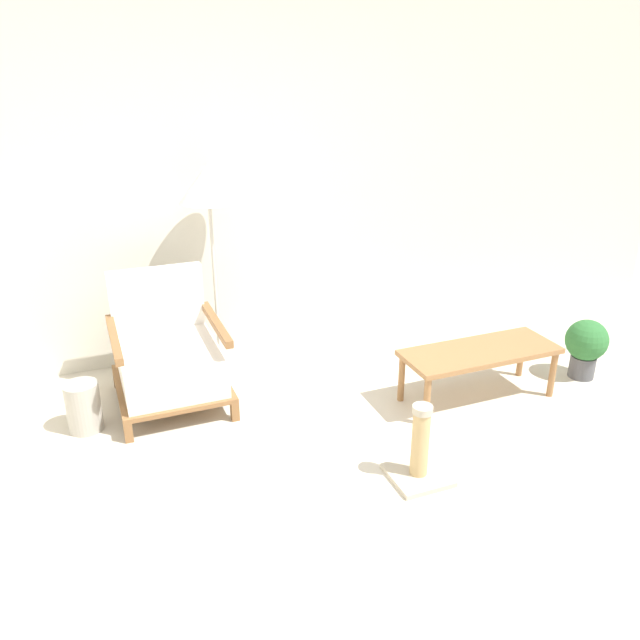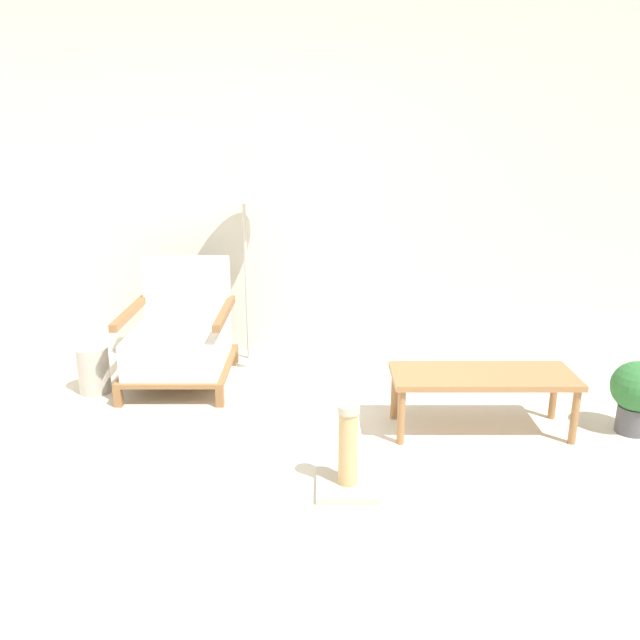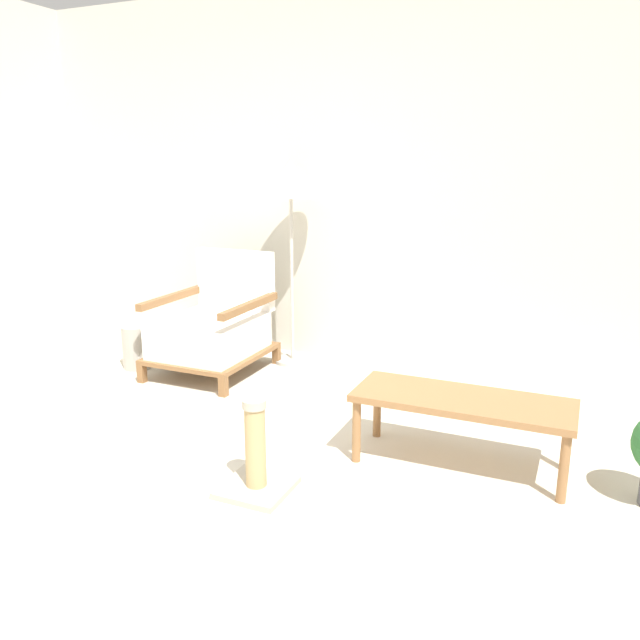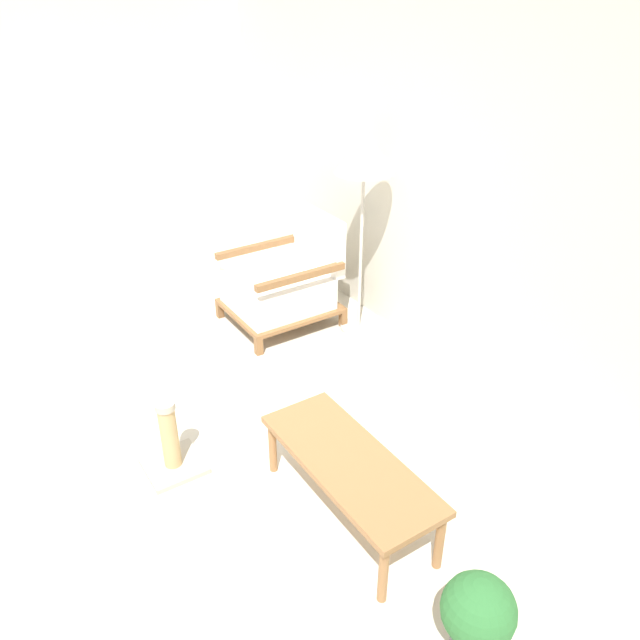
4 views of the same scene
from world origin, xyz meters
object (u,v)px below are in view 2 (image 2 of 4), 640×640
at_px(armchair, 182,339).
at_px(floor_lamp, 246,192).
at_px(potted_plant, 639,393).
at_px(coffee_table, 485,380).
at_px(scratching_post, 350,461).
at_px(vase, 96,370).

height_order(armchair, floor_lamp, floor_lamp).
bearing_deg(potted_plant, armchair, 164.79).
bearing_deg(coffee_table, armchair, 158.85).
xyz_separation_m(potted_plant, scratching_post, (-1.71, -0.60, -0.11)).
xyz_separation_m(armchair, floor_lamp, (0.43, 0.41, 0.97)).
bearing_deg(vase, potted_plant, -10.00).
bearing_deg(floor_lamp, coffee_table, -37.67).
relative_size(vase, potted_plant, 0.72).
height_order(floor_lamp, potted_plant, floor_lamp).
bearing_deg(floor_lamp, vase, -149.51).
bearing_deg(vase, armchair, 16.90).
xyz_separation_m(coffee_table, vase, (-2.49, 0.57, -0.16)).
height_order(armchair, scratching_post, armchair).
bearing_deg(floor_lamp, scratching_post, -68.95).
relative_size(coffee_table, potted_plant, 2.41).
bearing_deg(coffee_table, vase, 166.99).
xyz_separation_m(vase, scratching_post, (1.67, -1.20, -0.01)).
xyz_separation_m(floor_lamp, scratching_post, (0.69, -1.78, -1.14)).
bearing_deg(vase, floor_lamp, 30.49).
distance_m(armchair, scratching_post, 1.77).
bearing_deg(floor_lamp, potted_plant, -26.22).
xyz_separation_m(floor_lamp, vase, (-0.99, -0.58, -1.13)).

